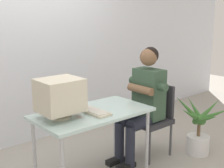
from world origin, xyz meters
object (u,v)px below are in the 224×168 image
object	(u,v)px
office_chair	(153,115)
desk_mug	(78,103)
person_seated	(143,99)
potted_plant	(199,129)
keyboard	(92,111)
desk	(93,118)
crt_monitor	(60,96)

from	to	relation	value
office_chair	desk_mug	world-z (taller)	office_chair
person_seated	desk_mug	xyz separation A→B (m)	(-0.80, 0.18, 0.07)
potted_plant	keyboard	bearing A→B (deg)	165.46
keyboard	office_chair	size ratio (longest dim) A/B	0.51
keyboard	potted_plant	xyz separation A→B (m)	(1.37, -0.36, -0.44)
desk	potted_plant	world-z (taller)	potted_plant
desk	crt_monitor	bearing A→B (deg)	171.99
keyboard	person_seated	world-z (taller)	person_seated
crt_monitor	desk_mug	size ratio (longest dim) A/B	3.82
keyboard	person_seated	size ratio (longest dim) A/B	0.33
desk	office_chair	distance (m)	0.95
desk	potted_plant	distance (m)	1.45
desk	keyboard	size ratio (longest dim) A/B	2.71
crt_monitor	office_chair	world-z (taller)	crt_monitor
person_seated	desk_mug	bearing A→B (deg)	166.91
keyboard	office_chair	bearing A→B (deg)	1.60
person_seated	potted_plant	size ratio (longest dim) A/B	1.80
desk_mug	keyboard	bearing A→B (deg)	-82.45
office_chair	person_seated	distance (m)	0.29
desk	person_seated	world-z (taller)	person_seated
keyboard	person_seated	xyz separation A→B (m)	(0.77, 0.03, -0.03)
desk	desk_mug	distance (m)	0.24
crt_monitor	potted_plant	distance (m)	1.87
keyboard	potted_plant	size ratio (longest dim) A/B	0.59
desk_mug	office_chair	bearing A→B (deg)	-10.74
crt_monitor	potted_plant	size ratio (longest dim) A/B	0.54
crt_monitor	keyboard	distance (m)	0.39
keyboard	desk	bearing A→B (deg)	37.15
crt_monitor	person_seated	xyz separation A→B (m)	(1.09, -0.04, -0.23)
crt_monitor	desk	bearing A→B (deg)	-8.01
crt_monitor	potted_plant	xyz separation A→B (m)	(1.70, -0.42, -0.65)
keyboard	desk_mug	distance (m)	0.22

